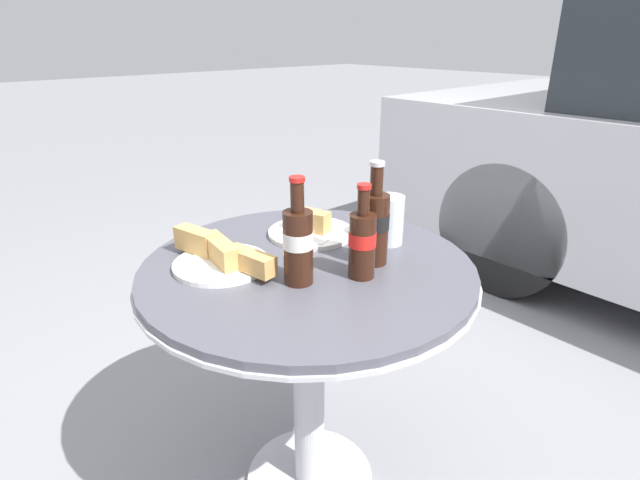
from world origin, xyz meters
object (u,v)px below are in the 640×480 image
(cola_bottle_left, at_px, (298,243))
(lunch_plate_far, at_px, (221,256))
(cola_bottle_center, at_px, (375,224))
(drinking_glass, at_px, (388,222))
(lunch_plate_near, at_px, (311,229))
(bistro_table, at_px, (308,314))
(cola_bottle_right, at_px, (362,242))

(cola_bottle_left, height_order, lunch_plate_far, cola_bottle_left)
(cola_bottle_center, bearing_deg, cola_bottle_left, -101.40)
(cola_bottle_left, distance_m, drinking_glass, 0.32)
(lunch_plate_near, xyz_separation_m, lunch_plate_far, (0.01, -0.29, 0.01))
(bistro_table, height_order, lunch_plate_far, lunch_plate_far)
(cola_bottle_right, bearing_deg, lunch_plate_near, 163.34)
(bistro_table, bearing_deg, cola_bottle_center, 50.94)
(cola_bottle_left, bearing_deg, cola_bottle_center, 78.60)
(bistro_table, bearing_deg, lunch_plate_near, 136.69)
(cola_bottle_left, xyz_separation_m, lunch_plate_near, (-0.19, 0.20, -0.08))
(bistro_table, xyz_separation_m, cola_bottle_left, (0.06, -0.08, 0.24))
(bistro_table, relative_size, drinking_glass, 6.36)
(cola_bottle_left, relative_size, lunch_plate_near, 1.03)
(cola_bottle_right, height_order, lunch_plate_far, cola_bottle_right)
(bistro_table, relative_size, lunch_plate_near, 3.48)
(drinking_glass, bearing_deg, cola_bottle_right, -65.12)
(cola_bottle_right, xyz_separation_m, lunch_plate_far, (-0.26, -0.21, -0.06))
(drinking_glass, distance_m, lunch_plate_far, 0.44)
(cola_bottle_left, xyz_separation_m, lunch_plate_far, (-0.19, -0.08, -0.07))
(lunch_plate_near, distance_m, lunch_plate_far, 0.29)
(bistro_table, xyz_separation_m, drinking_glass, (0.04, 0.24, 0.20))
(cola_bottle_center, xyz_separation_m, lunch_plate_far, (-0.23, -0.28, -0.07))
(cola_bottle_left, height_order, drinking_glass, cola_bottle_left)
(cola_bottle_right, height_order, lunch_plate_near, cola_bottle_right)
(lunch_plate_near, height_order, lunch_plate_far, lunch_plate_far)
(bistro_table, relative_size, cola_bottle_center, 3.28)
(bistro_table, height_order, cola_bottle_left, cola_bottle_left)
(cola_bottle_center, relative_size, lunch_plate_near, 1.06)
(drinking_glass, relative_size, lunch_plate_near, 0.55)
(cola_bottle_right, xyz_separation_m, drinking_glass, (-0.09, 0.19, -0.03))
(bistro_table, xyz_separation_m, cola_bottle_center, (0.10, 0.12, 0.24))
(cola_bottle_right, bearing_deg, cola_bottle_left, -120.34)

